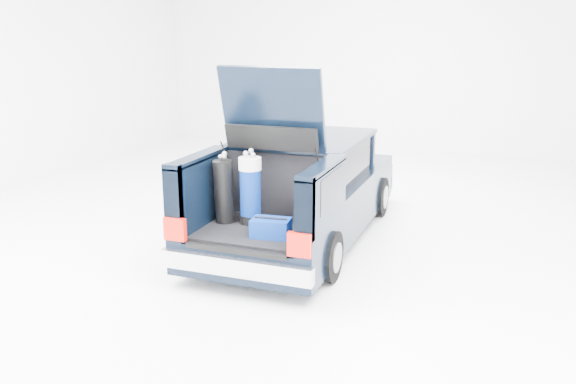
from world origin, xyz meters
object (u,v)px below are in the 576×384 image
at_px(black_golf_bag, 224,191).
at_px(car, 303,190).
at_px(blue_duffel, 271,228).
at_px(blue_golf_bag, 250,190).
at_px(red_suitcase, 310,203).

bearing_deg(black_golf_bag, car, 81.51).
xyz_separation_m(black_golf_bag, blue_duffel, (0.73, -0.31, -0.28)).
bearing_deg(blue_golf_bag, red_suitcase, 17.82).
xyz_separation_m(car, blue_duffel, (0.23, -1.80, 0.03)).
xyz_separation_m(black_golf_bag, blue_golf_bag, (0.32, 0.07, 0.03)).
height_order(car, blue_duffel, car).
xyz_separation_m(car, red_suitcase, (0.50, -1.19, 0.19)).
relative_size(black_golf_bag, blue_duffel, 1.85).
bearing_deg(car, blue_golf_bag, -97.35).
relative_size(blue_golf_bag, blue_duffel, 1.98).
bearing_deg(blue_duffel, black_golf_bag, 150.82).
distance_m(red_suitcase, black_golf_bag, 1.05).
relative_size(car, blue_duffel, 10.00).
relative_size(car, blue_golf_bag, 5.06).
bearing_deg(black_golf_bag, blue_golf_bag, 23.21).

